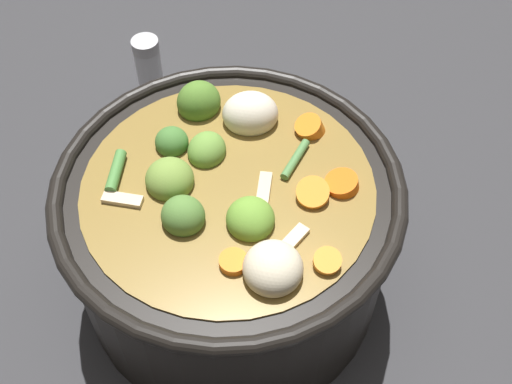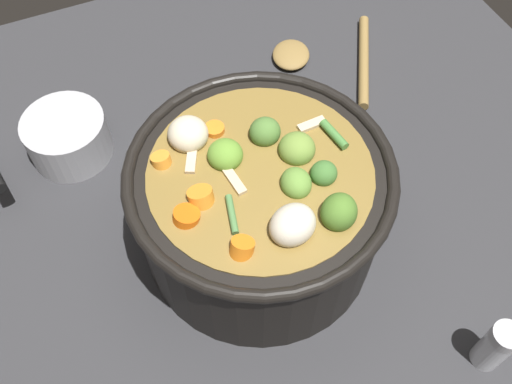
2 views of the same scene
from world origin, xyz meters
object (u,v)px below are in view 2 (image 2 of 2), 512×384
object	(u,v)px
salt_shaker	(496,346)
small_saucepan	(65,138)
cooking_pot	(260,205)
wooden_spoon	(320,57)

from	to	relation	value
salt_shaker	small_saucepan	world-z (taller)	salt_shaker
cooking_pot	salt_shaker	distance (m)	0.30
wooden_spoon	salt_shaker	distance (m)	0.50
cooking_pot	wooden_spoon	size ratio (longest dim) A/B	1.50
wooden_spoon	small_saucepan	xyz separation A→B (m)	(-0.41, -0.02, 0.02)
wooden_spoon	cooking_pot	bearing A→B (deg)	-130.62
wooden_spoon	small_saucepan	distance (m)	0.41
cooking_pot	salt_shaker	bearing A→B (deg)	-55.01
cooking_pot	salt_shaker	xyz separation A→B (m)	(0.17, -0.24, -0.04)
cooking_pot	small_saucepan	bearing A→B (deg)	128.41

